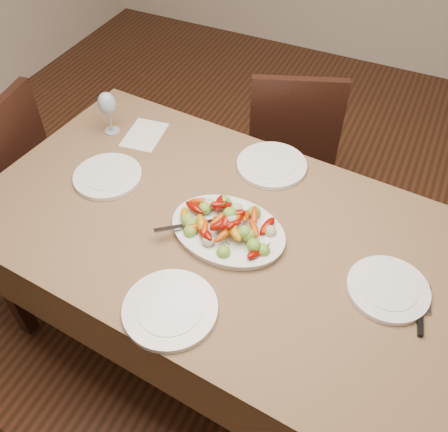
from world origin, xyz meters
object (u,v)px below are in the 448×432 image
dining_table (224,290)px  plate_far (272,165)px  plate_right (388,289)px  plate_near (170,309)px  plate_left (108,176)px  wine_glass (109,112)px  serving_platter (228,232)px  chair_far (290,140)px

dining_table → plate_far: 0.55m
dining_table → plate_right: bearing=-2.2°
dining_table → plate_near: (-0.00, -0.38, 0.39)m
plate_far → plate_right: bearing=-36.0°
dining_table → plate_left: bearing=175.1°
dining_table → wine_glass: 0.89m
serving_platter → plate_left: serving_platter is taller
wine_glass → plate_right: bearing=-14.5°
plate_right → chair_far: bearing=124.2°
plate_near → wine_glass: wine_glass is taller
dining_table → plate_far: (0.03, 0.38, 0.39)m
plate_far → wine_glass: size_ratio=1.38×
serving_platter → wine_glass: size_ratio=1.98×
serving_platter → wine_glass: wine_glass is taller
plate_left → plate_near: size_ratio=0.90×
chair_far → plate_right: 1.19m
plate_right → wine_glass: (-1.27, 0.33, 0.09)m
plate_near → serving_platter: bearing=85.7°
plate_right → plate_far: (-0.56, 0.41, 0.00)m
plate_left → chair_far: bearing=62.4°
plate_far → plate_near: bearing=-92.6°
plate_far → wine_glass: bearing=-173.9°
plate_far → wine_glass: 0.73m
chair_far → wine_glass: 0.96m
chair_far → plate_left: (-0.47, -0.89, 0.29)m
plate_left → plate_far: same height
plate_near → wine_glass: size_ratio=1.45×
wine_glass → plate_left: bearing=-59.2°
serving_platter → plate_right: 0.56m
serving_platter → wine_glass: (-0.71, 0.33, 0.09)m
chair_far → serving_platter: bearing=74.3°
serving_platter → plate_right: size_ratio=1.55×
dining_table → serving_platter: serving_platter is taller
chair_far → serving_platter: 1.00m
chair_far → serving_platter: (0.09, -0.96, 0.30)m
chair_far → dining_table: bearing=72.9°
serving_platter → plate_left: size_ratio=1.52×
plate_near → wine_glass: bearing=134.6°
wine_glass → chair_far: bearing=45.3°
serving_platter → plate_near: 0.37m
chair_far → serving_platter: chair_far is taller
dining_table → plate_far: size_ratio=6.52×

